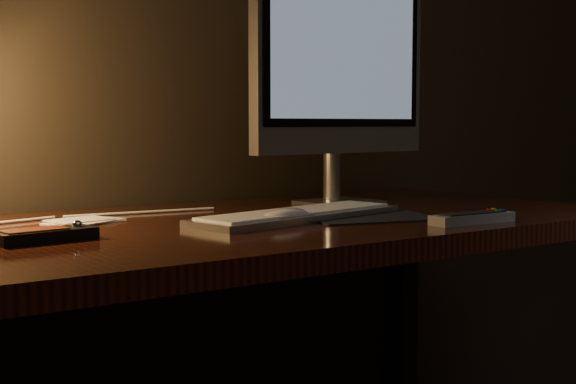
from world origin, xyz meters
TOP-DOWN VIEW (x-y plane):
  - desk at (0.00, 1.93)m, footprint 1.60×0.75m
  - monitor at (0.36, 1.98)m, footprint 0.51×0.16m
  - keyboard at (0.10, 1.80)m, footprint 0.49×0.22m
  - mousepad at (0.24, 1.74)m, footprint 0.29×0.26m
  - mouse at (0.05, 1.76)m, footprint 0.11×0.07m
  - media_remote at (-0.39, 1.79)m, footprint 0.16×0.07m
  - tv_remote at (0.33, 1.56)m, footprint 0.18×0.05m
  - papers at (-0.25, 1.98)m, footprint 0.15×0.13m
  - cable at (-0.27, 2.04)m, footprint 0.66×0.03m

SIDE VIEW (x-z plane):
  - desk at x=0.00m, z-range 0.25..1.00m
  - mousepad at x=0.24m, z-range 0.75..0.75m
  - cable at x=-0.27m, z-range 0.75..0.76m
  - papers at x=-0.25m, z-range 0.75..0.76m
  - keyboard at x=0.10m, z-range 0.75..0.77m
  - mouse at x=0.05m, z-range 0.75..0.77m
  - tv_remote at x=0.33m, z-range 0.75..0.77m
  - media_remote at x=-0.39m, z-range 0.75..0.78m
  - monitor at x=0.36m, z-range 0.80..1.33m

